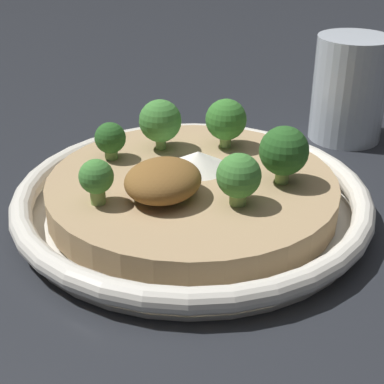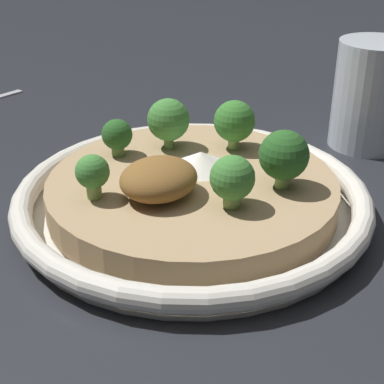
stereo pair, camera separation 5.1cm
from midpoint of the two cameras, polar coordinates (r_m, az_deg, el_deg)
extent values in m
plane|color=#23262B|center=(0.52, 2.81, -2.10)|extent=(6.00, 6.00, 0.00)
cylinder|color=silver|center=(0.52, 2.82, -1.73)|extent=(0.29, 0.29, 0.01)
torus|color=silver|center=(0.51, 2.85, -0.41)|extent=(0.31, 0.31, 0.02)
cylinder|color=tan|center=(0.51, 2.86, -0.08)|extent=(0.25, 0.25, 0.03)
cone|color=white|center=(0.52, 3.68, 3.06)|extent=(0.05, 0.05, 0.02)
ellipsoid|color=brown|center=(0.47, 0.14, 1.09)|extent=(0.07, 0.06, 0.03)
cylinder|color=#668E47|center=(0.55, -4.57, 4.27)|extent=(0.01, 0.01, 0.01)
sphere|color=#285B23|center=(0.54, -4.62, 5.52)|extent=(0.03, 0.03, 0.03)
cylinder|color=#84A856|center=(0.56, 6.68, 5.12)|extent=(0.01, 0.01, 0.02)
sphere|color=#387A2D|center=(0.56, 6.78, 6.79)|extent=(0.04, 0.04, 0.04)
cylinder|color=#84A856|center=(0.46, 7.05, -0.48)|extent=(0.01, 0.01, 0.02)
sphere|color=#428438|center=(0.45, 7.16, 1.29)|extent=(0.04, 0.04, 0.04)
cylinder|color=#84A856|center=(0.47, -6.48, 0.33)|extent=(0.02, 0.02, 0.02)
sphere|color=#428438|center=(0.47, -6.58, 1.91)|extent=(0.03, 0.03, 0.03)
cylinder|color=#668E47|center=(0.56, 0.33, 5.26)|extent=(0.01, 0.01, 0.02)
sphere|color=#428438|center=(0.55, 0.34, 6.97)|extent=(0.04, 0.04, 0.04)
cylinder|color=#84A856|center=(0.50, 11.68, 1.49)|extent=(0.02, 0.02, 0.02)
sphere|color=#285B23|center=(0.49, 11.89, 3.46)|extent=(0.04, 0.04, 0.04)
cylinder|color=silver|center=(0.67, 19.11, 8.85)|extent=(0.08, 0.08, 0.12)
camera|label=1|loc=(0.03, -87.14, 1.52)|focal=55.00mm
camera|label=2|loc=(0.03, 92.86, -1.52)|focal=55.00mm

